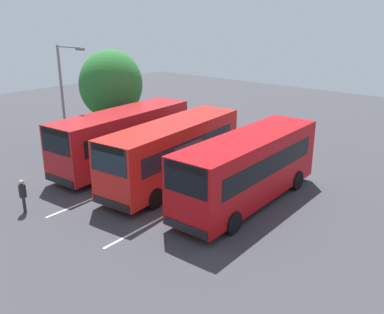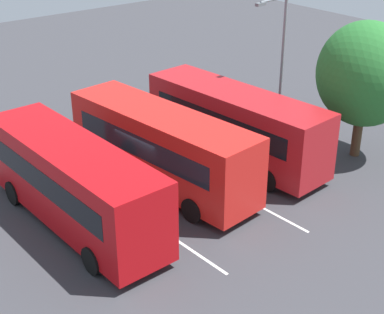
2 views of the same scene
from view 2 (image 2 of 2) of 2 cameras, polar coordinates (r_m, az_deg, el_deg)
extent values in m
plane|color=#38383D|center=(24.98, -3.48, -2.72)|extent=(65.72, 65.72, 0.00)
cube|color=#AD191E|center=(26.43, 4.26, 3.32)|extent=(9.41, 3.10, 2.95)
cube|color=black|center=(29.24, -2.32, 7.30)|extent=(0.28, 2.11, 1.24)
cube|color=black|center=(25.51, 2.49, 3.36)|extent=(7.76, 0.68, 0.94)
cube|color=black|center=(27.11, 5.97, 4.65)|extent=(7.76, 0.68, 0.94)
cube|color=black|center=(29.10, -2.36, 8.24)|extent=(0.25, 1.92, 0.32)
cube|color=black|center=(29.98, -2.28, 3.61)|extent=(0.27, 2.21, 0.36)
cylinder|color=black|center=(28.17, -1.82, 1.93)|extent=(1.01, 0.35, 0.99)
cylinder|color=black|center=(29.59, 1.49, 3.17)|extent=(1.01, 0.35, 0.99)
cylinder|color=black|center=(24.48, 7.40, -2.23)|extent=(1.01, 0.35, 0.99)
cylinder|color=black|center=(26.10, 10.62, -0.59)|extent=(1.01, 0.35, 0.99)
cube|color=red|center=(24.15, -2.97, 1.07)|extent=(9.45, 3.35, 2.95)
cube|color=#19232D|center=(27.19, -9.51, 5.48)|extent=(0.34, 2.11, 1.24)
cube|color=#19232D|center=(23.32, -5.13, 1.00)|extent=(7.74, 0.89, 0.94)
cube|color=#19232D|center=(24.72, -0.98, 2.62)|extent=(7.74, 0.89, 0.94)
cube|color=black|center=(27.04, -9.62, 6.48)|extent=(0.30, 1.92, 0.32)
cube|color=black|center=(27.99, -9.24, 1.58)|extent=(0.33, 2.20, 0.36)
cylinder|color=black|center=(26.20, -9.10, -0.36)|extent=(1.01, 0.38, 0.99)
cylinder|color=black|center=(27.43, -5.28, 1.13)|extent=(1.01, 0.38, 0.99)
cylinder|color=black|center=(22.18, 0.05, -5.22)|extent=(1.01, 0.38, 0.99)
cylinder|color=black|center=(23.61, 3.98, -3.19)|extent=(1.01, 0.38, 0.99)
cube|color=#B70C11|center=(21.80, -11.50, -2.38)|extent=(9.32, 2.68, 2.95)
cube|color=black|center=(25.25, -16.86, 3.05)|extent=(0.19, 2.11, 1.24)
cube|color=black|center=(21.19, -14.31, -2.49)|extent=(7.77, 0.32, 0.94)
cube|color=black|center=(22.14, -8.97, -0.66)|extent=(7.77, 0.32, 0.94)
cube|color=black|center=(25.09, -17.03, 4.11)|extent=(0.16, 1.92, 0.32)
cube|color=black|center=(26.11, -16.32, -1.06)|extent=(0.17, 2.21, 0.36)
cylinder|color=black|center=(24.40, -17.02, -3.35)|extent=(1.00, 0.31, 0.99)
cylinder|color=black|center=(25.21, -12.36, -1.77)|extent=(1.00, 0.31, 0.99)
cylinder|color=black|center=(19.82, -9.70, -9.91)|extent=(1.00, 0.31, 0.99)
cylinder|color=black|center=(20.81, -4.33, -7.62)|extent=(1.00, 0.31, 0.99)
cylinder|color=#232833|center=(31.47, -6.20, 4.24)|extent=(0.13, 0.13, 0.77)
cylinder|color=#232833|center=(31.45, -6.48, 4.21)|extent=(0.13, 0.13, 0.77)
cylinder|color=#232328|center=(31.21, -6.40, 5.40)|extent=(0.42, 0.42, 0.61)
sphere|color=tan|center=(31.07, -6.44, 6.10)|extent=(0.21, 0.21, 0.21)
cylinder|color=gray|center=(29.39, 8.78, 8.82)|extent=(0.16, 0.16, 6.88)
cube|color=slate|center=(27.11, 6.72, 14.60)|extent=(0.26, 0.58, 0.14)
cylinder|color=#4C3823|center=(28.15, 15.84, 2.31)|extent=(0.44, 0.44, 2.27)
ellipsoid|color=#28702D|center=(27.18, 16.56, 7.76)|extent=(4.51, 4.06, 4.73)
cube|color=silver|center=(26.05, 0.14, -1.38)|extent=(13.03, 0.64, 0.01)
cube|color=silver|center=(24.04, -7.41, -4.14)|extent=(13.03, 0.64, 0.01)
camera|label=1|loc=(33.44, -42.79, 13.62)|focal=39.70mm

